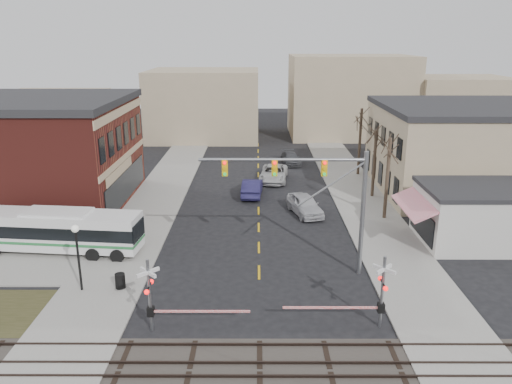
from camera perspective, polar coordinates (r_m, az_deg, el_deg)
ground at (r=30.83m, az=0.36°, el=-10.84°), size 160.00×160.00×0.00m
sidewalk_west at (r=50.25m, az=-10.62°, el=0.22°), size 5.00×60.00×0.12m
sidewalk_east at (r=50.29m, az=11.17°, el=0.20°), size 5.00×60.00×0.12m
ballast_strip at (r=24.05m, az=0.44°, el=-19.77°), size 160.00×5.00×0.06m
rail_tracks at (r=23.99m, az=0.44°, el=-19.60°), size 160.00×3.91×0.14m
tan_building at (r=53.13m, az=24.83°, el=4.51°), size 20.30×15.30×8.50m
awning_shop at (r=39.77m, az=24.03°, el=-2.40°), size 9.74×6.20×4.30m
tree_east_a at (r=42.08m, az=14.76°, el=1.48°), size 0.28×0.28×6.75m
tree_east_b at (r=47.84m, az=13.36°, el=3.18°), size 0.28×0.28×6.30m
tree_east_c at (r=55.41m, az=11.78°, el=5.64°), size 0.28×0.28×7.20m
transit_bus at (r=37.43m, az=-21.58°, el=-4.08°), size 11.63×3.65×2.94m
traffic_signal_mast at (r=30.65m, az=7.16°, el=0.50°), size 10.21×0.30×8.00m
rr_crossing_west at (r=26.29m, az=-11.13°, el=-11.60°), size 5.60×1.36×4.00m
rr_crossing_east at (r=26.83m, az=13.32°, el=-11.13°), size 5.60×1.36×4.00m
street_lamp at (r=30.84m, az=-19.80°, el=-5.59°), size 0.44×0.44×4.12m
trash_bin at (r=31.39m, az=-15.26°, el=-9.77°), size 0.60×0.60×0.91m
car_a at (r=42.83m, az=5.60°, el=-1.45°), size 3.29×5.35×1.70m
car_b at (r=47.59m, az=-0.44°, el=0.53°), size 2.08×5.14×1.66m
car_c at (r=52.63m, az=2.03°, el=2.14°), size 3.35×6.12×1.62m
car_d at (r=59.96m, az=3.99°, el=3.85°), size 2.48×4.86×1.35m
pedestrian_near at (r=34.99m, az=-15.47°, el=-6.04°), size 0.61×0.77×1.86m
pedestrian_far at (r=38.27m, az=-16.76°, el=-4.21°), size 0.94×1.04×1.75m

